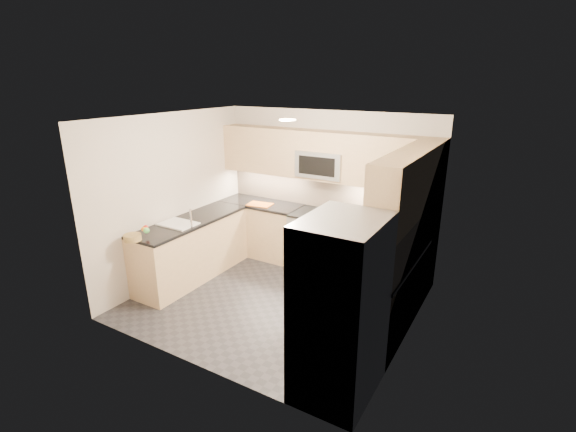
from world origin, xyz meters
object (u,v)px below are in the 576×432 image
Objects in this scene: refrigerator at (340,309)px; cutting_board at (260,204)px; gas_range at (317,241)px; utensil_bowl at (394,222)px; microwave at (322,164)px; fruit_basket at (132,238)px.

cutting_board is at bearing 136.93° from refrigerator.
gas_range is 2.25× the size of cutting_board.
utensil_bowl reaches higher than cutting_board.
refrigerator is at bearing -85.02° from utensil_bowl.
microwave is 3.35× the size of fruit_basket.
microwave is at bearing 57.10° from fruit_basket.
gas_range is 4.02× the size of fruit_basket.
microwave is at bearing 170.30° from utensil_bowl.
refrigerator is (1.45, -2.55, -0.80)m from microwave.
cutting_board is (-2.48, 2.32, 0.05)m from refrigerator.
refrigerator is at bearing -60.38° from microwave.
cutting_board is (-1.03, -0.10, 0.49)m from gas_range.
refrigerator is at bearing -43.07° from cutting_board.
cutting_board is (-1.03, -0.23, -0.75)m from microwave.
gas_range is 0.51× the size of refrigerator.
gas_range is 1.25m from microwave.
microwave is 2.96m from fruit_basket.
gas_range is at bearing 120.88° from refrigerator.
gas_range is 1.15m from cutting_board.
utensil_bowl is at bearing -4.04° from gas_range.
refrigerator is 3.40m from cutting_board.
cutting_board is 1.78× the size of fruit_basket.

